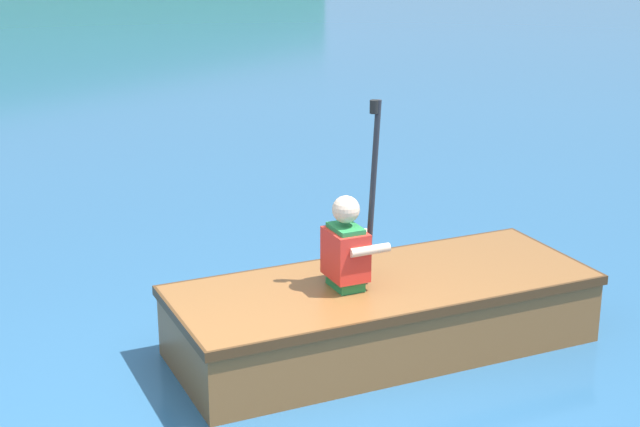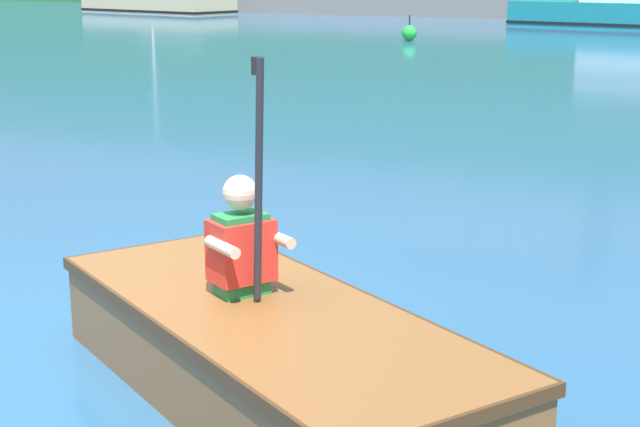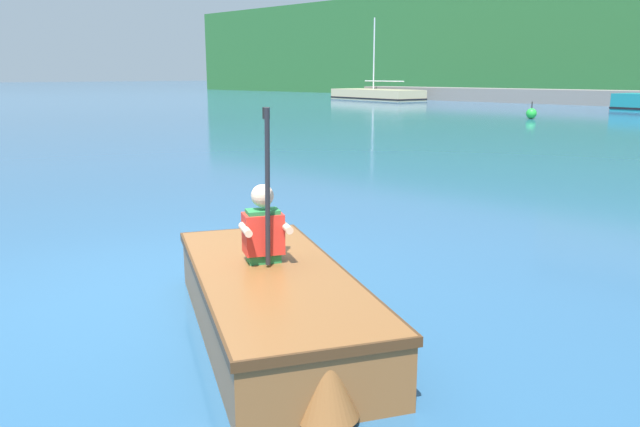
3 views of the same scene
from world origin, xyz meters
name	(u,v)px [view 2 (image 2 of 3)]	position (x,y,z in m)	size (l,w,h in m)	color
ground_plane	(33,354)	(0.00, 0.00, 0.00)	(300.00, 300.00, 0.00)	#28567F
moored_boat_dock_west_inner	(621,5)	(-3.36, 31.75, 0.78)	(7.57, 3.25, 2.19)	#197A84
moored_boat_dock_center_far	(157,5)	(-24.83, 33.84, 0.36)	(8.05, 4.08, 5.85)	#CCB789
rowboat_foreground	(275,352)	(1.46, 0.08, 0.26)	(2.88, 2.22, 0.46)	brown
person_paddler	(242,241)	(1.20, 0.23, 0.73)	(0.44, 0.44, 1.16)	#267F3F
channel_buoy	(409,33)	(-7.44, 22.71, 0.22)	(0.44, 0.44, 0.72)	green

